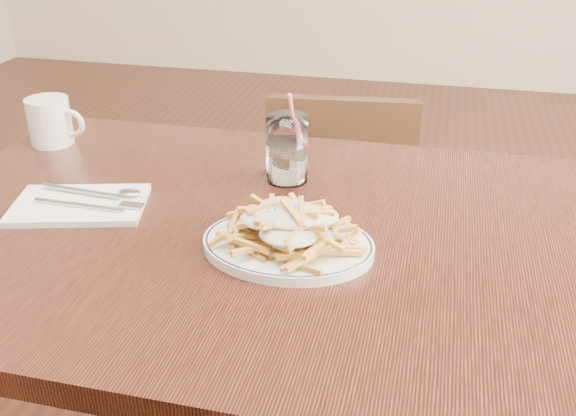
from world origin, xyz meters
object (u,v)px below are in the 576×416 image
(loaded_fries, at_px, (288,221))
(coffee_mug, at_px, (51,121))
(chair_far, at_px, (340,211))
(table, at_px, (265,266))
(fries_plate, at_px, (288,245))
(water_glass, at_px, (287,153))

(loaded_fries, xyz_separation_m, coffee_mug, (-0.58, 0.30, -0.00))
(chair_far, height_order, coffee_mug, coffee_mug)
(chair_far, bearing_deg, coffee_mug, -142.56)
(table, height_order, fries_plate, fries_plate)
(water_glass, bearing_deg, chair_far, 86.47)
(chair_far, relative_size, water_glass, 4.75)
(fries_plate, height_order, coffee_mug, coffee_mug)
(loaded_fries, height_order, coffee_mug, coffee_mug)
(table, height_order, loaded_fries, loaded_fries)
(water_glass, relative_size, coffee_mug, 1.36)
(chair_far, relative_size, loaded_fries, 3.51)
(fries_plate, height_order, water_glass, water_glass)
(water_glass, bearing_deg, fries_plate, -75.96)
(chair_far, bearing_deg, water_glass, -93.53)
(fries_plate, distance_m, coffee_mug, 0.65)
(fries_plate, height_order, loaded_fries, loaded_fries)
(fries_plate, bearing_deg, coffee_mug, 152.10)
(chair_far, distance_m, fries_plate, 0.79)
(fries_plate, relative_size, loaded_fries, 1.38)
(chair_far, bearing_deg, fries_plate, -87.55)
(water_glass, height_order, coffee_mug, water_glass)
(chair_far, height_order, loaded_fries, loaded_fries)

